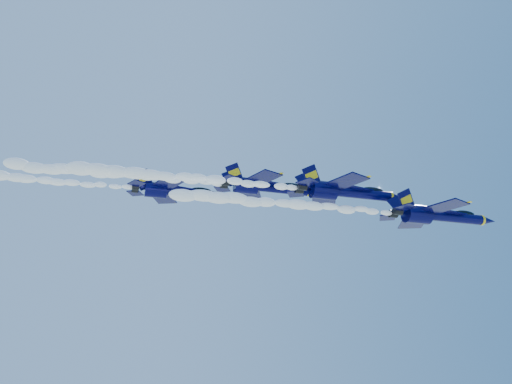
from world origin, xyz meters
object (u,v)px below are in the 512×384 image
object	(u,v)px
jet_lead	(438,216)
jet_third	(266,187)
jet_fourth	(176,191)
jet_second	(345,192)

from	to	relation	value
jet_lead	jet_third	bearing A→B (deg)	153.91
jet_third	jet_fourth	world-z (taller)	jet_fourth
jet_second	jet_third	world-z (taller)	jet_third
jet_third	jet_fourth	xyz separation A→B (m)	(-14.09, 10.90, 1.73)
jet_lead	jet_fourth	distance (m)	45.72
jet_second	jet_fourth	size ratio (longest dim) A/B	1.02
jet_second	jet_lead	bearing A→B (deg)	-9.26
jet_second	jet_fourth	world-z (taller)	jet_fourth
jet_lead	jet_fourth	world-z (taller)	jet_fourth
jet_second	jet_fourth	xyz separation A→B (m)	(-24.07, 20.55, 5.07)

